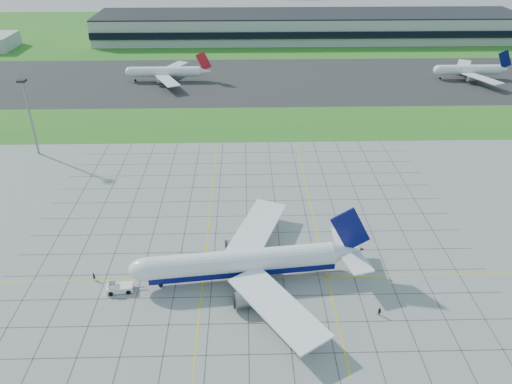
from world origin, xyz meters
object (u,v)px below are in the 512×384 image
light_mast (28,108)px  distant_jet_1 (167,72)px  airliner (244,263)px  pushback_tug (119,287)px  distant_jet_2 (470,70)px  crew_far (379,312)px  crew_near (94,277)px

light_mast → distant_jet_1: size_ratio=0.60×
airliner → pushback_tug: size_ratio=6.52×
airliner → distant_jet_2: size_ratio=1.26×
pushback_tug → crew_far: pushback_tug is taller
light_mast → crew_far: bearing=-39.4°
pushback_tug → crew_near: 7.38m
crew_far → distant_jet_2: bearing=112.5°
distant_jet_1 → crew_near: bearing=-88.9°
crew_near → distant_jet_2: 204.28m
light_mast → crew_far: (96.70, -79.43, -15.22)m
light_mast → distant_jet_2: 195.59m
airliner → pushback_tug: airliner is taller
pushback_tug → distant_jet_1: size_ratio=0.19×
light_mast → crew_far: 126.06m
airliner → distant_jet_1: bearing=97.3°
light_mast → distant_jet_1: 87.33m
light_mast → pushback_tug: size_ratio=3.10×
crew_near → crew_far: (60.99, -12.75, 0.03)m
distant_jet_1 → light_mast: bearing=-112.4°
crew_near → crew_far: crew_far is taller
crew_far → distant_jet_1: bearing=161.5°
airliner → pushback_tug: bearing=-179.4°
light_mast → airliner: 97.16m
light_mast → airliner: size_ratio=0.48×
light_mast → crew_near: light_mast is taller
crew_near → distant_jet_1: distant_jet_1 is taller
airliner → light_mast: bearing=129.4°
distant_jet_2 → distant_jet_1: bearing=179.8°
light_mast → airliner: (69.24, -67.17, -11.58)m
light_mast → crew_far: size_ratio=13.36×
airliner → distant_jet_2: (109.05, 146.73, -0.11)m
airliner → crew_far: (27.47, -12.26, -3.64)m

